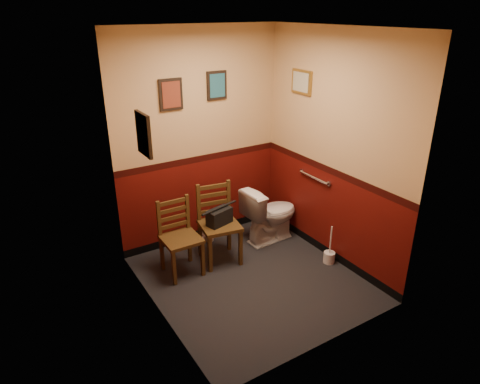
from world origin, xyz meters
name	(u,v)px	position (x,y,z in m)	size (l,w,h in m)	color
floor	(252,279)	(0.00, 0.00, 0.00)	(2.20, 2.40, 0.00)	black
ceiling	(255,27)	(0.00, 0.00, 2.70)	(2.20, 2.40, 0.00)	silver
wall_back	(200,140)	(0.00, 1.20, 1.35)	(2.20, 2.70, 0.00)	#4C0C08
wall_front	(336,213)	(0.00, -1.20, 1.35)	(2.20, 2.70, 0.00)	#4C0C08
wall_left	(151,191)	(-1.10, 0.00, 1.35)	(2.40, 2.70, 0.00)	#4C0C08
wall_right	(333,151)	(1.10, 0.00, 1.35)	(2.40, 2.70, 0.00)	#4C0C08
grab_bar	(314,177)	(1.07, 0.25, 0.95)	(0.05, 0.56, 0.06)	silver
framed_print_back_a	(171,95)	(-0.35, 1.18, 1.95)	(0.28, 0.04, 0.36)	black
framed_print_back_b	(217,85)	(0.25, 1.18, 2.00)	(0.26, 0.04, 0.34)	black
framed_print_left	(144,134)	(-1.08, 0.10, 1.85)	(0.04, 0.30, 0.38)	black
framed_print_right	(302,82)	(1.08, 0.60, 2.05)	(0.04, 0.34, 0.28)	olive
toilet	(270,214)	(0.72, 0.65, 0.37)	(0.42, 0.76, 0.74)	white
toilet_brush	(329,257)	(1.00, -0.20, 0.08)	(0.14, 0.14, 0.49)	silver
chair_left	(180,238)	(-0.60, 0.59, 0.44)	(0.42, 0.42, 0.89)	#4B3316
chair_right	(218,224)	(-0.09, 0.59, 0.48)	(0.51, 0.51, 0.96)	#4B3316
handbag	(219,216)	(-0.10, 0.55, 0.60)	(0.33, 0.22, 0.22)	black
tp_stack	(205,233)	(-0.05, 1.03, 0.13)	(0.24, 0.15, 0.31)	silver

